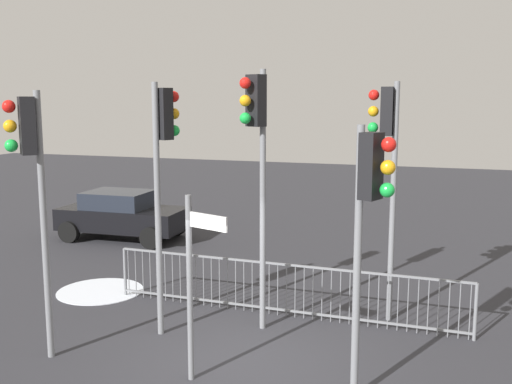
# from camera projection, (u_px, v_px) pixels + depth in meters

# --- Properties ---
(ground_plane) EXTENTS (60.00, 60.00, 0.00)m
(ground_plane) POSITION_uv_depth(u_px,v_px,m) (243.00, 364.00, 9.63)
(ground_plane) COLOR #2D2D33
(traffic_light_rear_left) EXTENTS (0.39, 0.53, 4.54)m
(traffic_light_rear_left) POSITION_uv_depth(u_px,v_px,m) (163.00, 152.00, 10.48)
(traffic_light_rear_left) COLOR slate
(traffic_light_rear_left) RESTS_ON ground
(traffic_light_mid_right) EXTENTS (0.46, 0.47, 4.39)m
(traffic_light_mid_right) POSITION_uv_depth(u_px,v_px,m) (31.00, 165.00, 9.36)
(traffic_light_mid_right) COLOR slate
(traffic_light_mid_right) RESTS_ON ground
(traffic_light_mid_left) EXTENTS (0.54, 0.38, 3.91)m
(traffic_light_mid_left) POSITION_uv_depth(u_px,v_px,m) (369.00, 202.00, 8.02)
(traffic_light_mid_left) COLOR slate
(traffic_light_mid_left) RESTS_ON ground
(traffic_light_foreground_left) EXTENTS (0.42, 0.52, 4.77)m
(traffic_light_foreground_left) POSITION_uv_depth(u_px,v_px,m) (257.00, 142.00, 10.52)
(traffic_light_foreground_left) COLOR slate
(traffic_light_foreground_left) RESTS_ON ground
(traffic_light_foreground_right) EXTENTS (0.57, 0.33, 4.57)m
(traffic_light_foreground_right) POSITION_uv_depth(u_px,v_px,m) (387.00, 148.00, 11.10)
(traffic_light_foreground_right) COLOR slate
(traffic_light_foreground_right) RESTS_ON ground
(direction_sign_post) EXTENTS (0.75, 0.31, 2.86)m
(direction_sign_post) POSITION_uv_depth(u_px,v_px,m) (193.00, 278.00, 8.83)
(direction_sign_post) COLOR slate
(direction_sign_post) RESTS_ON ground
(pedestrian_guard_railing) EXTENTS (7.23, 0.28, 1.07)m
(pedestrian_guard_railing) POSITION_uv_depth(u_px,v_px,m) (282.00, 289.00, 11.70)
(pedestrian_guard_railing) COLOR slate
(pedestrian_guard_railing) RESTS_ON ground
(car_black_near) EXTENTS (3.85, 2.02, 1.47)m
(car_black_near) POSITION_uv_depth(u_px,v_px,m) (122.00, 214.00, 18.12)
(car_black_near) COLOR black
(car_black_near) RESTS_ON ground
(snow_patch_kerb) EXTENTS (1.90, 1.90, 0.01)m
(snow_patch_kerb) POSITION_uv_depth(u_px,v_px,m) (100.00, 291.00, 13.27)
(snow_patch_kerb) COLOR silver
(snow_patch_kerb) RESTS_ON ground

